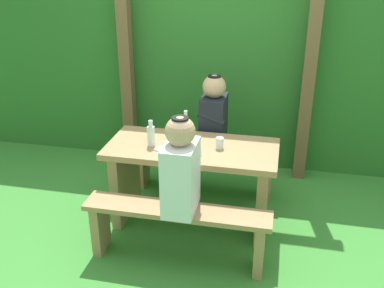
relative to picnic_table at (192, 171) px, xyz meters
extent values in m
plane|color=#3B8734|center=(0.00, 0.00, -0.49)|extent=(12.00, 12.00, 0.00)
cube|color=#2B6827|center=(0.00, 1.63, 0.47)|extent=(6.40, 0.86, 1.94)
cube|color=brown|center=(-0.92, 1.05, 0.60)|extent=(0.12, 0.12, 2.20)
cube|color=brown|center=(0.92, 1.05, 0.60)|extent=(0.12, 0.12, 2.20)
cube|color=#9E7A51|center=(0.00, 0.00, 0.21)|extent=(1.40, 0.64, 0.05)
cube|color=#9E7A51|center=(-0.60, 0.00, -0.16)|extent=(0.08, 0.54, 0.68)
cube|color=#9E7A51|center=(0.60, 0.00, -0.16)|extent=(0.08, 0.54, 0.68)
cube|color=#9E7A51|center=(0.00, -0.54, -0.05)|extent=(1.40, 0.24, 0.04)
cube|color=#9E7A51|center=(-0.62, -0.54, -0.28)|extent=(0.07, 0.22, 0.42)
cube|color=#9E7A51|center=(0.62, -0.54, -0.28)|extent=(0.07, 0.22, 0.42)
cube|color=#9E7A51|center=(0.00, 0.54, -0.05)|extent=(1.40, 0.24, 0.04)
cube|color=#9E7A51|center=(-0.62, 0.54, -0.28)|extent=(0.07, 0.22, 0.42)
cube|color=#9E7A51|center=(0.62, 0.54, -0.28)|extent=(0.07, 0.22, 0.42)
cube|color=silver|center=(0.03, -0.54, 0.23)|extent=(0.22, 0.34, 0.52)
sphere|color=tan|center=(0.03, -0.54, 0.58)|extent=(0.21, 0.21, 0.21)
cylinder|color=black|center=(0.03, -0.54, 0.67)|extent=(0.12, 0.12, 0.02)
cylinder|color=silver|center=(0.03, -0.40, 0.33)|extent=(0.25, 0.07, 0.15)
cube|color=black|center=(0.09, 0.54, 0.23)|extent=(0.22, 0.34, 0.52)
sphere|color=tan|center=(0.09, 0.54, 0.58)|extent=(0.21, 0.21, 0.21)
cylinder|color=black|center=(0.09, 0.54, 0.67)|extent=(0.12, 0.12, 0.02)
cylinder|color=black|center=(0.09, 0.40, 0.33)|extent=(0.25, 0.07, 0.15)
cylinder|color=silver|center=(0.23, 0.01, 0.28)|extent=(0.06, 0.06, 0.09)
cylinder|color=silver|center=(-0.07, 0.09, 0.33)|extent=(0.07, 0.07, 0.19)
cylinder|color=silver|center=(-0.07, 0.09, 0.46)|extent=(0.03, 0.03, 0.08)
cylinder|color=silver|center=(-0.33, -0.06, 0.31)|extent=(0.06, 0.06, 0.16)
cylinder|color=silver|center=(-0.33, -0.06, 0.42)|extent=(0.03, 0.03, 0.05)
cube|color=silver|center=(-0.22, -0.10, 0.24)|extent=(0.13, 0.16, 0.01)
camera|label=1|loc=(0.68, -3.19, 1.72)|focal=41.09mm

